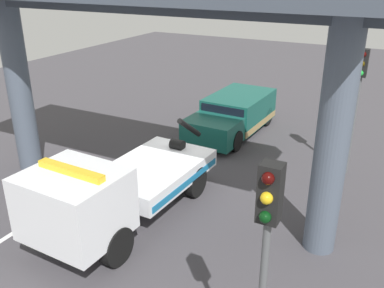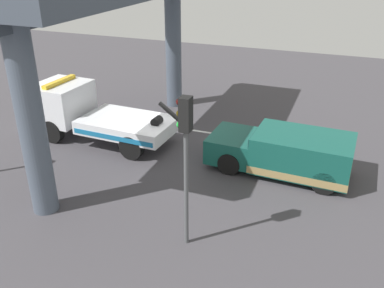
% 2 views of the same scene
% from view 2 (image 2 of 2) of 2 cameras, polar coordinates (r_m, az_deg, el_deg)
% --- Properties ---
extents(ground_plane, '(60.00, 40.00, 0.10)m').
position_cam_2_polar(ground_plane, '(17.29, -3.65, -1.07)').
color(ground_plane, '#423F44').
extents(lane_stripe_west, '(2.60, 0.16, 0.01)m').
position_cam_2_polar(lane_stripe_west, '(18.08, 17.22, -0.80)').
color(lane_stripe_west, silver).
rests_on(lane_stripe_west, ground).
extents(lane_stripe_mid, '(2.60, 0.16, 0.01)m').
position_cam_2_polar(lane_stripe_mid, '(19.24, -0.73, 2.04)').
color(lane_stripe_mid, silver).
rests_on(lane_stripe_mid, ground).
extents(lane_stripe_east, '(2.60, 0.16, 0.01)m').
position_cam_2_polar(lane_stripe_east, '(22.02, -15.42, 4.22)').
color(lane_stripe_east, silver).
rests_on(lane_stripe_east, ground).
extents(tow_truck_white, '(7.30, 2.64, 2.46)m').
position_cam_2_polar(tow_truck_white, '(18.50, -13.96, 4.28)').
color(tow_truck_white, white).
rests_on(tow_truck_white, ground).
extents(towed_van_green, '(5.28, 2.39, 1.58)m').
position_cam_2_polar(towed_van_green, '(15.69, 12.77, -1.24)').
color(towed_van_green, '#145147').
rests_on(towed_van_green, ground).
extents(overpass_structure, '(3.60, 12.45, 6.73)m').
position_cam_2_polar(overpass_structure, '(16.44, -10.42, 18.35)').
color(overpass_structure, '#4C5666').
rests_on(overpass_structure, ground).
extents(traffic_light_near, '(0.39, 0.32, 4.39)m').
position_cam_2_polar(traffic_light_near, '(10.55, -0.94, 0.35)').
color(traffic_light_near, '#515456').
rests_on(traffic_light_near, ground).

